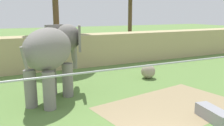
{
  "coord_description": "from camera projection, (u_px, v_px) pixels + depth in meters",
  "views": [
    {
      "loc": [
        -3.37,
        -4.34,
        3.69
      ],
      "look_at": [
        1.36,
        5.39,
        1.4
      ],
      "focal_mm": 37.79,
      "sensor_mm": 36.0,
      "label": 1
    }
  ],
  "objects": [
    {
      "name": "enrichment_ball",
      "position": [
        148.0,
        71.0,
        13.57
      ],
      "size": [
        0.81,
        0.81,
        0.81
      ],
      "primitive_type": "sphere",
      "color": "gray",
      "rests_on": "ground"
    },
    {
      "name": "feed_trough",
      "position": [
        213.0,
        115.0,
        8.23
      ],
      "size": [
        0.71,
        1.46,
        0.44
      ],
      "color": "gray",
      "rests_on": "ground"
    },
    {
      "name": "embankment_wall",
      "position": [
        54.0,
        52.0,
        15.99
      ],
      "size": [
        36.0,
        1.8,
        2.23
      ],
      "primitive_type": "cube",
      "color": "tan",
      "rests_on": "ground"
    },
    {
      "name": "dirt_patch",
      "position": [
        171.0,
        106.0,
        9.52
      ],
      "size": [
        6.13,
        4.38,
        0.01
      ],
      "primitive_type": "cube",
      "rotation": [
        0.0,
        0.0,
        0.16
      ],
      "color": "#937F5B",
      "rests_on": "ground"
    },
    {
      "name": "elephant",
      "position": [
        53.0,
        51.0,
        9.97
      ],
      "size": [
        3.52,
        3.66,
        3.19
      ],
      "color": "gray",
      "rests_on": "ground"
    }
  ]
}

